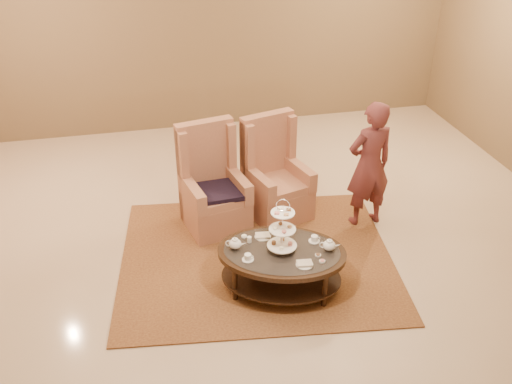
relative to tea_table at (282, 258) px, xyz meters
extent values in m
plane|color=beige|center=(-0.10, 0.41, -0.40)|extent=(8.00, 8.00, 0.00)
cube|color=white|center=(-0.10, 0.41, -0.40)|extent=(8.00, 8.00, 0.02)
cube|color=brown|center=(-0.10, 4.41, 1.35)|extent=(8.00, 0.04, 3.50)
cube|color=olive|center=(-0.13, 0.56, -0.39)|extent=(3.30, 2.86, 0.02)
cylinder|color=black|center=(-0.50, -0.08, -0.18)|extent=(0.07, 0.07, 0.43)
cylinder|color=black|center=(0.35, -0.37, -0.18)|extent=(0.07, 0.07, 0.43)
cylinder|color=black|center=(-0.35, 0.37, -0.18)|extent=(0.07, 0.07, 0.43)
cylinder|color=black|center=(0.50, 0.08, -0.18)|extent=(0.07, 0.07, 0.43)
cylinder|color=white|center=(0.00, 0.00, 0.36)|extent=(0.01, 0.01, 0.53)
torus|color=white|center=(0.00, 0.00, 0.63)|extent=(0.13, 0.05, 0.14)
cylinder|color=white|center=(0.00, 0.00, 0.15)|extent=(0.38, 0.38, 0.01)
cylinder|color=white|center=(0.00, 0.00, 0.35)|extent=(0.34, 0.34, 0.01)
cylinder|color=white|center=(0.00, 0.00, 0.54)|extent=(0.30, 0.30, 0.01)
cylinder|color=#D7776E|center=(0.08, -0.03, 0.18)|extent=(0.05, 0.05, 0.03)
cylinder|color=tan|center=(0.03, 0.08, 0.18)|extent=(0.05, 0.05, 0.03)
cylinder|color=brown|center=(-0.08, 0.03, 0.18)|extent=(0.05, 0.05, 0.03)
cylinder|color=white|center=(-0.03, -0.08, 0.18)|extent=(0.05, 0.05, 0.03)
ellipsoid|color=tan|center=(0.07, 0.00, 0.37)|extent=(0.06, 0.06, 0.03)
ellipsoid|color=brown|center=(0.00, 0.07, 0.37)|extent=(0.06, 0.06, 0.03)
ellipsoid|color=white|center=(-0.07, 0.00, 0.37)|extent=(0.06, 0.06, 0.03)
ellipsoid|color=#D7776E|center=(0.00, -0.07, 0.37)|extent=(0.06, 0.06, 0.03)
cube|color=brown|center=(0.06, 0.02, 0.56)|extent=(0.06, 0.05, 0.02)
cube|color=white|center=(-0.02, 0.06, 0.56)|extent=(0.06, 0.05, 0.02)
cube|color=#D7776E|center=(-0.06, -0.02, 0.56)|extent=(0.06, 0.05, 0.02)
cube|color=tan|center=(0.02, -0.06, 0.56)|extent=(0.06, 0.05, 0.02)
ellipsoid|color=white|center=(-0.45, 0.13, 0.15)|extent=(0.16, 0.16, 0.10)
cylinder|color=white|center=(-0.45, 0.13, 0.20)|extent=(0.08, 0.08, 0.01)
sphere|color=white|center=(-0.45, 0.13, 0.22)|extent=(0.03, 0.03, 0.02)
cone|color=white|center=(-0.38, 0.10, 0.15)|extent=(0.08, 0.05, 0.05)
torus|color=white|center=(-0.51, 0.15, 0.15)|extent=(0.07, 0.04, 0.07)
ellipsoid|color=white|center=(0.46, -0.10, 0.15)|extent=(0.16, 0.16, 0.10)
cylinder|color=white|center=(0.46, -0.10, 0.20)|extent=(0.08, 0.08, 0.01)
sphere|color=white|center=(0.46, -0.10, 0.22)|extent=(0.03, 0.03, 0.02)
cone|color=white|center=(0.54, -0.13, 0.15)|extent=(0.08, 0.05, 0.05)
torus|color=white|center=(0.40, -0.08, 0.15)|extent=(0.07, 0.04, 0.07)
cylinder|color=white|center=(-0.37, -0.08, 0.10)|extent=(0.15, 0.15, 0.01)
cylinder|color=white|center=(-0.37, -0.08, 0.13)|extent=(0.09, 0.09, 0.06)
torus|color=white|center=(-0.33, -0.09, 0.13)|extent=(0.04, 0.02, 0.04)
cylinder|color=white|center=(0.37, 0.08, 0.10)|extent=(0.15, 0.15, 0.01)
cylinder|color=white|center=(0.37, 0.08, 0.13)|extent=(0.09, 0.09, 0.06)
torus|color=white|center=(0.40, 0.07, 0.13)|extent=(0.04, 0.02, 0.04)
cylinder|color=white|center=(-0.13, 0.27, 0.10)|extent=(0.22, 0.22, 0.01)
cube|color=beige|center=(-0.13, 0.27, 0.11)|extent=(0.16, 0.12, 0.02)
cylinder|color=white|center=(0.15, -0.28, 0.10)|extent=(0.22, 0.22, 0.01)
cube|color=beige|center=(0.15, -0.28, 0.11)|extent=(0.16, 0.12, 0.02)
cylinder|color=white|center=(-0.29, 0.21, 0.12)|extent=(0.06, 0.06, 0.06)
cylinder|color=white|center=(0.34, -0.27, 0.10)|extent=(0.08, 0.08, 0.01)
cylinder|color=#D7776E|center=(0.34, -0.27, 0.11)|extent=(0.05, 0.05, 0.01)
cylinder|color=white|center=(0.33, -0.17, 0.10)|extent=(0.08, 0.08, 0.01)
cylinder|color=brown|center=(0.33, -0.17, 0.11)|extent=(0.05, 0.05, 0.01)
cylinder|color=white|center=(-0.32, 0.31, 0.10)|extent=(0.08, 0.08, 0.01)
cylinder|color=white|center=(-0.32, 0.31, 0.11)|extent=(0.05, 0.05, 0.01)
cube|color=#B97557|center=(-0.47, 1.30, -0.19)|extent=(0.82, 0.82, 0.41)
cube|color=#B97557|center=(-0.46, 1.25, 0.07)|extent=(0.70, 0.70, 0.10)
cube|color=#B97557|center=(-0.53, 1.58, 0.24)|extent=(0.70, 0.28, 1.28)
cube|color=#B97557|center=(-0.82, 1.48, 0.54)|extent=(0.14, 0.23, 0.59)
cube|color=#B97557|center=(-0.24, 1.60, 0.54)|extent=(0.14, 0.23, 0.59)
cube|color=#B97557|center=(-0.74, 1.19, 0.15)|extent=(0.25, 0.63, 0.26)
cube|color=#B97557|center=(-0.18, 1.31, 0.15)|extent=(0.25, 0.63, 0.26)
cube|color=black|center=(-0.46, 1.22, 0.14)|extent=(0.58, 0.53, 0.06)
cube|color=#B97557|center=(0.32, 1.39, -0.19)|extent=(0.85, 0.85, 0.41)
cube|color=#B97557|center=(0.33, 1.35, 0.06)|extent=(0.72, 0.72, 0.10)
cube|color=#B97557|center=(0.24, 1.67, 0.24)|extent=(0.69, 0.32, 1.27)
cube|color=#B97557|center=(-0.03, 1.55, 0.53)|extent=(0.15, 0.23, 0.58)
cube|color=#B97557|center=(0.53, 1.71, 0.53)|extent=(0.15, 0.23, 0.58)
cube|color=#B97557|center=(0.06, 1.27, 0.14)|extent=(0.28, 0.62, 0.25)
cube|color=#B97557|center=(0.60, 1.43, 0.14)|extent=(0.28, 0.62, 0.25)
imported|color=brown|center=(1.32, 1.01, 0.39)|extent=(0.62, 0.46, 1.58)
camera|label=1|loc=(-1.26, -4.48, 3.49)|focal=40.00mm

